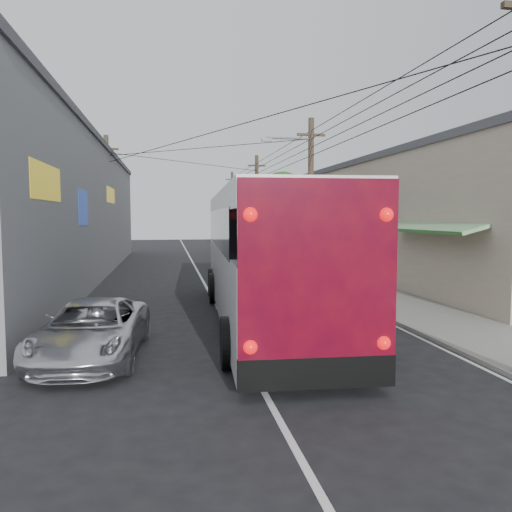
{
  "coord_description": "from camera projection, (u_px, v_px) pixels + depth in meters",
  "views": [
    {
      "loc": [
        -1.72,
        -10.7,
        3.26
      ],
      "look_at": [
        1.68,
        8.47,
        1.71
      ],
      "focal_mm": 35.0,
      "sensor_mm": 36.0,
      "label": 1
    }
  ],
  "objects": [
    {
      "name": "ground",
      "position": [
        248.0,
        363.0,
        11.06
      ],
      "size": [
        120.0,
        120.0,
        0.0
      ],
      "primitive_type": "plane",
      "color": "black",
      "rests_on": "ground"
    },
    {
      "name": "sidewalk",
      "position": [
        299.0,
        266.0,
        31.81
      ],
      "size": [
        3.0,
        80.0,
        0.12
      ],
      "primitive_type": "cube",
      "color": "slate",
      "rests_on": "ground"
    },
    {
      "name": "building_right",
      "position": [
        355.0,
        218.0,
        34.31
      ],
      "size": [
        7.09,
        40.0,
        6.25
      ],
      "color": "beige",
      "rests_on": "ground"
    },
    {
      "name": "building_left",
      "position": [
        40.0,
        209.0,
        26.95
      ],
      "size": [
        7.2,
        36.0,
        7.25
      ],
      "color": "slate",
      "rests_on": "ground"
    },
    {
      "name": "utility_poles",
      "position": [
        246.0,
        202.0,
        31.22
      ],
      "size": [
        11.8,
        45.28,
        8.0
      ],
      "color": "#473828",
      "rests_on": "ground"
    },
    {
      "name": "street_tree",
      "position": [
        283.0,
        197.0,
        37.42
      ],
      "size": [
        4.4,
        4.0,
        6.6
      ],
      "color": "#3F2B19",
      "rests_on": "ground"
    },
    {
      "name": "coach_bus",
      "position": [
        263.0,
        255.0,
        15.51
      ],
      "size": [
        3.75,
        13.9,
        3.97
      ],
      "rotation": [
        0.0,
        0.0,
        -0.05
      ],
      "color": "silver",
      "rests_on": "ground"
    },
    {
      "name": "jeepney",
      "position": [
        92.0,
        330.0,
        11.38
      ],
      "size": [
        2.53,
        4.9,
        1.32
      ],
      "primitive_type": "imported",
      "rotation": [
        0.0,
        0.0,
        -0.07
      ],
      "color": "silver",
      "rests_on": "ground"
    },
    {
      "name": "parked_suv",
      "position": [
        292.0,
        265.0,
        25.88
      ],
      "size": [
        2.56,
        5.35,
        1.51
      ],
      "primitive_type": "imported",
      "rotation": [
        0.0,
        0.0,
        -0.09
      ],
      "color": "#A0A2A8",
      "rests_on": "ground"
    },
    {
      "name": "parked_car_mid",
      "position": [
        251.0,
        251.0,
        34.79
      ],
      "size": [
        2.35,
        4.94,
        1.63
      ],
      "primitive_type": "imported",
      "rotation": [
        0.0,
        0.0,
        0.09
      ],
      "color": "#2B2A30",
      "rests_on": "ground"
    },
    {
      "name": "parked_car_far",
      "position": [
        251.0,
        250.0,
        38.31
      ],
      "size": [
        1.84,
        4.15,
        1.33
      ],
      "primitive_type": "imported",
      "rotation": [
        0.0,
        0.0,
        -0.11
      ],
      "color": "black",
      "rests_on": "ground"
    },
    {
      "name": "pedestrian_near",
      "position": [
        350.0,
        264.0,
        25.17
      ],
      "size": [
        0.63,
        0.51,
        1.5
      ],
      "primitive_type": "imported",
      "rotation": [
        0.0,
        0.0,
        2.84
      ],
      "color": "#D26F97",
      "rests_on": "sidewalk"
    },
    {
      "name": "pedestrian_far",
      "position": [
        337.0,
        261.0,
        25.34
      ],
      "size": [
        0.94,
        0.8,
        1.69
      ],
      "primitive_type": "imported",
      "rotation": [
        0.0,
        0.0,
        2.92
      ],
      "color": "#92B8D4",
      "rests_on": "sidewalk"
    }
  ]
}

